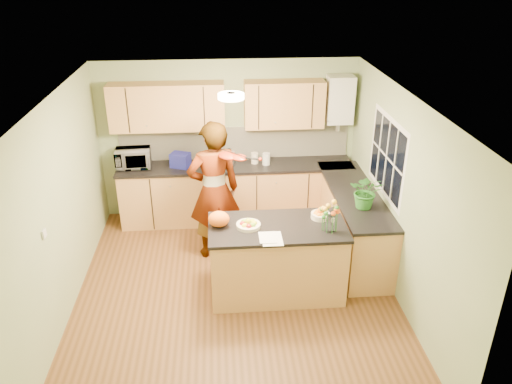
{
  "coord_description": "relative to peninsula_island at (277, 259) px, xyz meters",
  "views": [
    {
      "loc": [
        -0.16,
        -5.2,
        3.92
      ],
      "look_at": [
        0.3,
        0.5,
        1.16
      ],
      "focal_mm": 35.0,
      "sensor_mm": 36.0,
      "label": 1
    }
  ],
  "objects": [
    {
      "name": "microwave",
      "position": [
        -1.98,
        2.01,
        0.61
      ],
      "size": [
        0.54,
        0.38,
        0.29
      ],
      "primitive_type": "imported",
      "rotation": [
        0.0,
        0.0,
        0.06
      ],
      "color": "white",
      "rests_on": "back_counter"
    },
    {
      "name": "kettle",
      "position": [
        -0.52,
        1.99,
        0.59
      ],
      "size": [
        0.16,
        0.16,
        0.31
      ],
      "rotation": [
        0.0,
        0.0,
        -0.37
      ],
      "color": "silver",
      "rests_on": "back_counter"
    },
    {
      "name": "boiler",
      "position": [
        1.19,
        2.11,
        1.42
      ],
      "size": [
        0.4,
        0.3,
        0.86
      ],
      "color": "white",
      "rests_on": "wall_back"
    },
    {
      "name": "light_switch",
      "position": [
        -2.5,
        -0.58,
        0.82
      ],
      "size": [
        0.02,
        0.09,
        0.09
      ],
      "primitive_type": "cube",
      "color": "white",
      "rests_on": "wall_left"
    },
    {
      "name": "violinist",
      "position": [
        -0.76,
        0.96,
        0.51
      ],
      "size": [
        0.81,
        0.63,
        1.98
      ],
      "primitive_type": "imported",
      "rotation": [
        0.0,
        0.0,
        3.39
      ],
      "color": "tan",
      "rests_on": "floor"
    },
    {
      "name": "back_counter",
      "position": [
        -0.41,
        1.97,
        -0.01
      ],
      "size": [
        3.64,
        0.62,
        0.94
      ],
      "color": "tan",
      "rests_on": "floor"
    },
    {
      "name": "floor",
      "position": [
        -0.51,
        0.02,
        -0.48
      ],
      "size": [
        4.5,
        4.5,
        0.0
      ],
      "primitive_type": "plane",
      "color": "#543518",
      "rests_on": "ground"
    },
    {
      "name": "orange_bowl",
      "position": [
        0.55,
        0.15,
        0.53
      ],
      "size": [
        0.23,
        0.23,
        0.14
      ],
      "color": "beige",
      "rests_on": "peninsula_island"
    },
    {
      "name": "jar_white",
      "position": [
        0.06,
        1.95,
        0.55
      ],
      "size": [
        0.15,
        0.15,
        0.18
      ],
      "primitive_type": "cylinder",
      "rotation": [
        0.0,
        0.0,
        0.38
      ],
      "color": "white",
      "rests_on": "back_counter"
    },
    {
      "name": "right_counter",
      "position": [
        1.19,
        0.87,
        -0.01
      ],
      "size": [
        0.62,
        2.24,
        0.94
      ],
      "color": "tan",
      "rests_on": "floor"
    },
    {
      "name": "fruit_dish",
      "position": [
        -0.35,
        0.0,
        0.52
      ],
      "size": [
        0.29,
        0.29,
        0.1
      ],
      "color": "beige",
      "rests_on": "peninsula_island"
    },
    {
      "name": "blue_box",
      "position": [
        -1.26,
        1.96,
        0.57
      ],
      "size": [
        0.33,
        0.29,
        0.22
      ],
      "primitive_type": "cube",
      "rotation": [
        0.0,
        0.0,
        -0.4
      ],
      "color": "#202396",
      "rests_on": "back_counter"
    },
    {
      "name": "jar_cream",
      "position": [
        -0.12,
        2.02,
        0.55
      ],
      "size": [
        0.14,
        0.14,
        0.17
      ],
      "primitive_type": "cylinder",
      "rotation": [
        0.0,
        0.0,
        0.26
      ],
      "color": "beige",
      "rests_on": "back_counter"
    },
    {
      "name": "orange_bag",
      "position": [
        -0.7,
        0.05,
        0.57
      ],
      "size": [
        0.29,
        0.26,
        0.19
      ],
      "primitive_type": "ellipsoid",
      "rotation": [
        0.0,
        0.0,
        0.17
      ],
      "color": "orange",
      "rests_on": "peninsula_island"
    },
    {
      "name": "upper_cabinets",
      "position": [
        -0.69,
        2.1,
        1.37
      ],
      "size": [
        3.2,
        0.34,
        0.7
      ],
      "color": "tan",
      "rests_on": "wall_back"
    },
    {
      "name": "wall_left",
      "position": [
        -2.51,
        0.02,
        0.77
      ],
      "size": [
        0.02,
        4.5,
        2.5
      ],
      "primitive_type": "cube",
      "color": "gray",
      "rests_on": "floor"
    },
    {
      "name": "splashback",
      "position": [
        -0.41,
        2.26,
        0.72
      ],
      "size": [
        3.6,
        0.02,
        0.52
      ],
      "primitive_type": "cube",
      "color": "beige",
      "rests_on": "back_counter"
    },
    {
      "name": "violin",
      "position": [
        -0.56,
        0.74,
        1.1
      ],
      "size": [
        0.69,
        0.6,
        0.17
      ],
      "primitive_type": null,
      "rotation": [
        0.17,
        0.0,
        -0.61
      ],
      "color": "#490F04",
      "rests_on": "violinist"
    },
    {
      "name": "ceiling_lamp",
      "position": [
        -0.51,
        0.32,
        1.98
      ],
      "size": [
        0.3,
        0.3,
        0.07
      ],
      "color": "#FFEABF",
      "rests_on": "ceiling"
    },
    {
      "name": "flower_vase",
      "position": [
        0.6,
        -0.18,
        0.77
      ],
      "size": [
        0.24,
        0.24,
        0.45
      ],
      "rotation": [
        0.0,
        0.0,
        0.39
      ],
      "color": "silver",
      "rests_on": "peninsula_island"
    },
    {
      "name": "papers",
      "position": [
        -0.1,
        -0.3,
        0.48
      ],
      "size": [
        0.23,
        0.32,
        0.01
      ],
      "primitive_type": "cube",
      "color": "white",
      "rests_on": "peninsula_island"
    },
    {
      "name": "window_right",
      "position": [
        1.48,
        0.62,
        1.07
      ],
      "size": [
        0.01,
        1.3,
        1.05
      ],
      "color": "white",
      "rests_on": "wall_right"
    },
    {
      "name": "wall_right",
      "position": [
        1.49,
        0.02,
        0.77
      ],
      "size": [
        0.02,
        4.5,
        2.5
      ],
      "primitive_type": "cube",
      "color": "gray",
      "rests_on": "floor"
    },
    {
      "name": "ceiling",
      "position": [
        -0.51,
        0.02,
        2.02
      ],
      "size": [
        4.0,
        4.5,
        0.02
      ],
      "primitive_type": "cube",
      "color": "silver",
      "rests_on": "wall_back"
    },
    {
      "name": "peninsula_island",
      "position": [
        0.0,
        0.0,
        0.0
      ],
      "size": [
        1.66,
        0.85,
        0.95
      ],
      "color": "tan",
      "rests_on": "floor"
    },
    {
      "name": "potted_plant",
      "position": [
        1.19,
        0.41,
        0.69
      ],
      "size": [
        0.51,
        0.48,
        0.46
      ],
      "primitive_type": "imported",
      "rotation": [
        0.0,
        0.0,
        -0.34
      ],
      "color": "#2A7125",
      "rests_on": "right_counter"
    },
    {
      "name": "wall_back",
      "position": [
        -0.51,
        2.27,
        0.77
      ],
      "size": [
        4.0,
        0.02,
        2.5
      ],
      "primitive_type": "cube",
      "color": "gray",
      "rests_on": "floor"
    },
    {
      "name": "wall_front",
      "position": [
        -0.51,
        -2.23,
        0.77
      ],
      "size": [
        4.0,
        0.02,
        2.5
      ],
      "primitive_type": "cube",
      "color": "gray",
      "rests_on": "floor"
    }
  ]
}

